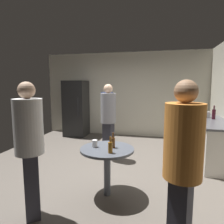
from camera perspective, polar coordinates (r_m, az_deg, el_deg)
The scene contains 14 objects.
ground_plane at distance 4.36m, azimuth -3.05°, elevation -15.43°, with size 5.20×5.20×0.10m, color #5B544C.
wall_back at distance 6.58m, azimuth 3.42°, elevation 4.99°, with size 5.32×0.06×2.70m, color beige.
refrigerator at distance 6.64m, azimuth -10.23°, elevation 1.01°, with size 0.70×0.68×1.80m.
kitchen_counter at distance 4.88m, azimuth 26.64°, elevation -7.49°, with size 0.64×1.78×0.90m.
kettle at distance 5.21m, azimuth 25.35°, elevation -0.65°, with size 0.24×0.17×0.18m.
wine_bottle_on_counter at distance 5.02m, azimuth 27.06°, elevation -0.51°, with size 0.08×0.08×0.31m.
foreground_table at distance 3.04m, azimuth -1.40°, elevation -12.17°, with size 0.80×0.80×0.73m.
beer_bottle_amber at distance 2.78m, azimuth -0.49°, elevation -10.00°, with size 0.06×0.06×0.23m.
beer_bottle_brown at distance 3.00m, azimuth 0.28°, elevation -8.64°, with size 0.06×0.06×0.23m.
plastic_cup_white at distance 3.05m, azimuth -4.95°, elevation -8.96°, with size 0.08×0.08×0.11m, color white.
person_in_gray_shirt at distance 4.43m, azimuth -1.05°, elevation -1.09°, with size 0.42×0.42×1.68m.
person_in_orange_shirt at distance 1.92m, azimuth 19.54°, elevation -12.92°, with size 0.45×0.45×1.71m.
person_in_navy_shirt at distance 5.51m, azimuth -1.42°, elevation 0.52°, with size 0.42×0.42×1.66m.
person_in_white_shirt at distance 2.62m, azimuth -22.56°, elevation -7.58°, with size 0.48×0.48×1.70m.
Camera 1 is at (1.15, -3.84, 1.66)m, focal length 32.00 mm.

